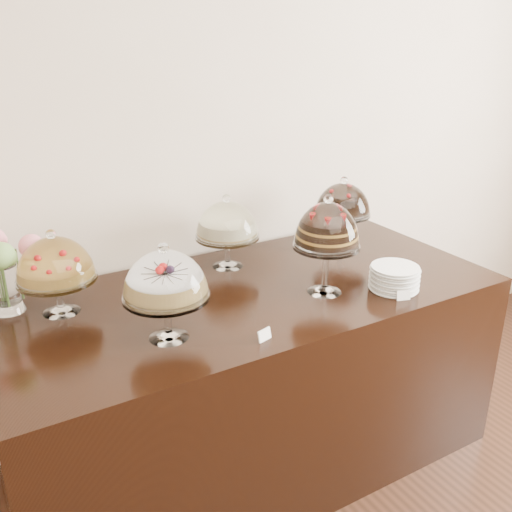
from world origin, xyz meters
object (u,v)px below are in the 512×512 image
cake_stand_fruit_tart (55,263)px  cake_stand_cheesecake (227,223)px  display_counter (251,378)px  cake_stand_choco_layer (327,229)px  cake_stand_dark_choco (343,202)px  cake_stand_sugar_sponge (165,279)px  flower_vase (5,264)px  plate_stack (394,278)px

cake_stand_fruit_tart → cake_stand_cheesecake: bearing=5.8°
display_counter → cake_stand_choco_layer: cake_stand_choco_layer is taller
cake_stand_dark_choco → cake_stand_fruit_tart: cake_stand_dark_choco is taller
display_counter → cake_stand_sugar_sponge: (-0.46, -0.20, 0.69)m
cake_stand_cheesecake → flower_vase: (-0.97, 0.02, -0.01)m
cake_stand_dark_choco → flower_vase: size_ratio=1.01×
display_counter → cake_stand_cheesecake: (0.05, 0.30, 0.67)m
cake_stand_dark_choco → flower_vase: (-1.59, 0.11, -0.04)m
cake_stand_cheesecake → cake_stand_dark_choco: 0.63m
cake_stand_choco_layer → plate_stack: 0.39m
cake_stand_sugar_sponge → cake_stand_cheesecake: (0.51, 0.49, -0.02)m
cake_stand_choco_layer → display_counter: bearing=147.6°
cake_stand_choco_layer → flower_vase: (-1.20, 0.49, -0.08)m
cake_stand_choco_layer → plate_stack: cake_stand_choco_layer is taller
cake_stand_cheesecake → cake_stand_fruit_tart: cake_stand_cheesecake is taller
cake_stand_sugar_sponge → cake_stand_dark_choco: 1.20m
display_counter → cake_stand_sugar_sponge: bearing=-156.8°
cake_stand_sugar_sponge → plate_stack: cake_stand_sugar_sponge is taller
cake_stand_cheesecake → cake_stand_dark_choco: cake_stand_dark_choco is taller
display_counter → flower_vase: 1.18m
display_counter → cake_stand_fruit_tart: bearing=164.3°
cake_stand_sugar_sponge → plate_stack: (1.02, -0.11, -0.18)m
cake_stand_fruit_tart → flower_vase: (-0.17, 0.11, -0.01)m
cake_stand_sugar_sponge → flower_vase: (-0.47, 0.52, -0.03)m
display_counter → cake_stand_cheesecake: size_ratio=6.15×
cake_stand_fruit_tart → flower_vase: 0.20m
cake_stand_cheesecake → display_counter: bearing=-98.7°
cake_stand_dark_choco → flower_vase: bearing=176.2°
display_counter → cake_stand_cheesecake: bearing=81.3°
flower_vase → cake_stand_dark_choco: bearing=-3.8°
flower_vase → plate_stack: bearing=-22.9°
display_counter → cake_stand_sugar_sponge: size_ratio=5.86×
display_counter → cake_stand_cheesecake: 0.73m
cake_stand_sugar_sponge → plate_stack: bearing=-5.9°
cake_stand_cheesecake → cake_stand_fruit_tart: bearing=-174.2°
cake_stand_sugar_sponge → display_counter: bearing=23.2°
cake_stand_dark_choco → display_counter: bearing=-162.2°
cake_stand_choco_layer → cake_stand_cheesecake: 0.53m
plate_stack → cake_stand_cheesecake: bearing=130.2°
cake_stand_fruit_tart → plate_stack: (1.31, -0.52, -0.16)m
cake_stand_dark_choco → flower_vase: 1.60m
display_counter → cake_stand_dark_choco: bearing=17.8°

